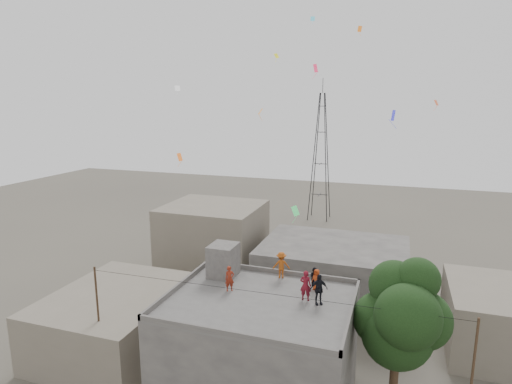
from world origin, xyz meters
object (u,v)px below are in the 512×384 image
at_px(tree, 402,317).
at_px(person_dark_adult, 319,289).
at_px(transmission_tower, 321,157).
at_px(stair_head_box, 223,260).
at_px(person_red_adult, 306,285).

distance_m(tree, person_dark_adult, 4.33).
relative_size(transmission_tower, person_dark_adult, 11.88).
distance_m(stair_head_box, tree, 10.80).
height_order(tree, person_dark_adult, tree).
bearing_deg(transmission_tower, stair_head_box, -88.77).
bearing_deg(person_dark_adult, transmission_tower, 70.94).
bearing_deg(person_dark_adult, person_red_adult, 132.41).
distance_m(transmission_tower, person_red_adult, 39.68).
height_order(tree, transmission_tower, transmission_tower).
xyz_separation_m(tree, transmission_tower, (-11.37, 39.40, 2.97)).
relative_size(transmission_tower, person_red_adult, 11.80).
height_order(stair_head_box, tree, tree).
bearing_deg(person_red_adult, stair_head_box, -18.38).
distance_m(tree, person_red_adult, 5.09).
relative_size(stair_head_box, tree, 0.22).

